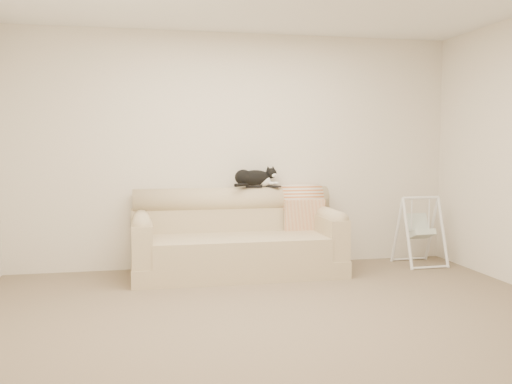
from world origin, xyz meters
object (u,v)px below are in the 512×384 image
(remote_a, at_px, (254,186))
(sofa, at_px, (236,240))
(tuxedo_cat, at_px, (255,178))
(baby_swing, at_px, (420,230))
(remote_b, at_px, (273,186))

(remote_a, bearing_deg, sofa, -136.11)
(tuxedo_cat, xyz_separation_m, baby_swing, (1.88, -0.24, -0.61))
(remote_a, distance_m, remote_b, 0.22)
(tuxedo_cat, height_order, baby_swing, tuxedo_cat)
(sofa, relative_size, baby_swing, 2.79)
(remote_b, relative_size, tuxedo_cat, 0.29)
(remote_b, xyz_separation_m, tuxedo_cat, (-0.21, 0.02, 0.10))
(remote_a, height_order, baby_swing, remote_a)
(sofa, bearing_deg, baby_swing, -0.23)
(remote_a, bearing_deg, tuxedo_cat, 30.00)
(sofa, relative_size, tuxedo_cat, 3.97)
(sofa, height_order, baby_swing, sofa)
(sofa, distance_m, baby_swing, 2.12)
(remote_a, bearing_deg, remote_b, -4.89)
(sofa, bearing_deg, remote_b, 24.77)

